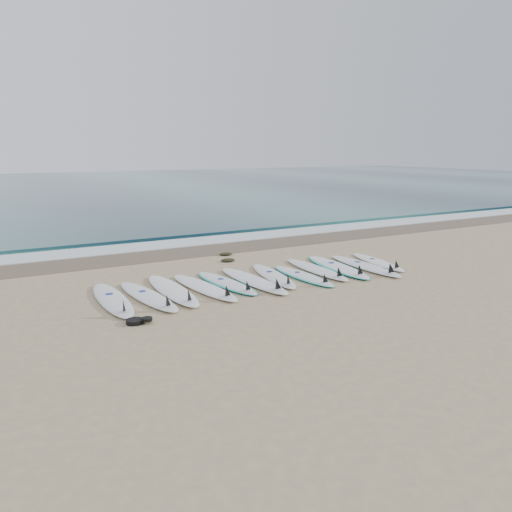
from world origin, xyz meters
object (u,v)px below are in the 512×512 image
surfboard_0 (113,300)px  leash_coil (138,321)px  surfboard_6 (274,276)px  surfboard_11 (378,262)px

surfboard_0 → leash_coil: (0.08, -1.50, -0.01)m
surfboard_6 → surfboard_11: 3.33m
surfboard_6 → leash_coil: (-3.87, -1.56, -0.01)m
surfboard_11 → leash_coil: 7.36m
surfboard_11 → surfboard_6: bearing=-171.9°
surfboard_11 → leash_coil: (-7.21, -1.47, -0.01)m
surfboard_6 → leash_coil: 4.18m
leash_coil → surfboard_0: bearing=93.2°
leash_coil → surfboard_11: bearing=11.6°
surfboard_6 → surfboard_11: (3.33, -0.09, -0.00)m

